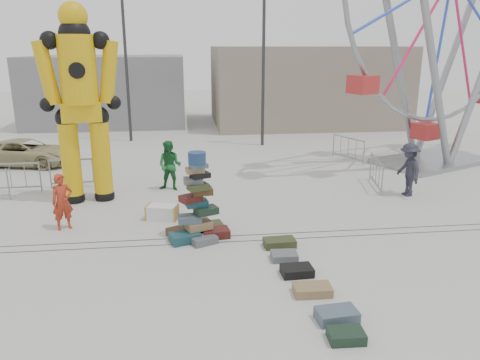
{
  "coord_description": "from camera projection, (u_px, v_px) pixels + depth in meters",
  "views": [
    {
      "loc": [
        -1.07,
        -10.92,
        5.07
      ],
      "look_at": [
        0.45,
        1.66,
        1.41
      ],
      "focal_mm": 35.0,
      "sensor_mm": 36.0,
      "label": 1
    }
  ],
  "objects": [
    {
      "name": "ground",
      "position": [
        230.0,
        251.0,
        11.94
      ],
      "size": [
        90.0,
        90.0,
        0.0
      ],
      "primitive_type": "plane",
      "color": "#9E9E99",
      "rests_on": "ground"
    },
    {
      "name": "track_line_near",
      "position": [
        228.0,
        242.0,
        12.51
      ],
      "size": [
        40.0,
        0.04,
        0.01
      ],
      "primitive_type": "cube",
      "color": "#47443F",
      "rests_on": "ground"
    },
    {
      "name": "track_line_far",
      "position": [
        227.0,
        236.0,
        12.89
      ],
      "size": [
        40.0,
        0.04,
        0.01
      ],
      "primitive_type": "cube",
      "color": "#47443F",
      "rests_on": "ground"
    },
    {
      "name": "building_right",
      "position": [
        305.0,
        85.0,
        31.13
      ],
      "size": [
        12.0,
        8.0,
        5.0
      ],
      "primitive_type": "cube",
      "color": "gray",
      "rests_on": "ground"
    },
    {
      "name": "building_left",
      "position": [
        110.0,
        89.0,
        31.62
      ],
      "size": [
        10.0,
        8.0,
        4.4
      ],
      "primitive_type": "cube",
      "color": "gray",
      "rests_on": "ground"
    },
    {
      "name": "lamp_post_right",
      "position": [
        265.0,
        57.0,
        23.45
      ],
      "size": [
        1.41,
        0.25,
        8.0
      ],
      "color": "#2D2D30",
      "rests_on": "ground"
    },
    {
      "name": "lamp_post_left",
      "position": [
        128.0,
        57.0,
        24.56
      ],
      "size": [
        1.41,
        0.25,
        8.0
      ],
      "color": "#2D2D30",
      "rests_on": "ground"
    },
    {
      "name": "suitcase_tower",
      "position": [
        198.0,
        214.0,
        12.67
      ],
      "size": [
        1.78,
        1.55,
        2.39
      ],
      "rotation": [
        0.0,
        0.0,
        0.27
      ],
      "color": "#1A464F",
      "rests_on": "ground"
    },
    {
      "name": "crash_test_dummy",
      "position": [
        81.0,
        98.0,
        14.92
      ],
      "size": [
        2.62,
        1.15,
        6.57
      ],
      "rotation": [
        0.0,
        0.0,
        0.15
      ],
      "color": "black",
      "rests_on": "ground"
    },
    {
      "name": "ferris_wheel",
      "position": [
        450.0,
        1.0,
        19.06
      ],
      "size": [
        10.95,
        5.05,
        13.83
      ],
      "rotation": [
        0.0,
        0.0,
        0.42
      ],
      "color": "gray",
      "rests_on": "ground"
    },
    {
      "name": "steamer_trunk",
      "position": [
        162.0,
        212.0,
        14.13
      ],
      "size": [
        1.02,
        0.74,
        0.43
      ],
      "primitive_type": "cube",
      "rotation": [
        0.0,
        0.0,
        -0.25
      ],
      "color": "silver",
      "rests_on": "ground"
    },
    {
      "name": "row_case_0",
      "position": [
        280.0,
        243.0,
        12.21
      ],
      "size": [
        0.84,
        0.51,
        0.21
      ],
      "primitive_type": "cube",
      "rotation": [
        0.0,
        0.0,
        0.05
      ],
      "color": "#373F1F",
      "rests_on": "ground"
    },
    {
      "name": "row_case_1",
      "position": [
        284.0,
        256.0,
        11.47
      ],
      "size": [
        0.66,
        0.51,
        0.18
      ],
      "primitive_type": "cube",
      "rotation": [
        0.0,
        0.0,
        -0.05
      ],
      "color": "#5C5E64",
      "rests_on": "ground"
    },
    {
      "name": "row_case_2",
      "position": [
        297.0,
        271.0,
        10.7
      ],
      "size": [
        0.73,
        0.53,
        0.2
      ],
      "primitive_type": "cube",
      "rotation": [
        0.0,
        0.0,
        0.04
      ],
      "color": "black",
      "rests_on": "ground"
    },
    {
      "name": "row_case_3",
      "position": [
        312.0,
        290.0,
        9.87
      ],
      "size": [
        0.81,
        0.51,
        0.2
      ],
      "primitive_type": "cube",
      "rotation": [
        0.0,
        0.0,
        -0.03
      ],
      "color": "olive",
      "rests_on": "ground"
    },
    {
      "name": "row_case_4",
      "position": [
        337.0,
        315.0,
        8.91
      ],
      "size": [
        0.82,
        0.55,
        0.23
      ],
      "primitive_type": "cube",
      "rotation": [
        0.0,
        0.0,
        0.09
      ],
      "color": "#495C69",
      "rests_on": "ground"
    },
    {
      "name": "row_case_5",
      "position": [
        346.0,
        336.0,
        8.31
      ],
      "size": [
        0.66,
        0.47,
        0.2
      ],
      "primitive_type": "cube",
      "rotation": [
        0.0,
        0.0,
        -0.04
      ],
      "color": "#1A2F21",
      "rests_on": "ground"
    },
    {
      "name": "barricade_dummy_b",
      "position": [
        11.0,
        178.0,
        16.59
      ],
      "size": [
        2.0,
        0.17,
        1.1
      ],
      "primitive_type": null,
      "rotation": [
        0.0,
        0.0,
        0.04
      ],
      "color": "gray",
      "rests_on": "ground"
    },
    {
      "name": "barricade_dummy_c",
      "position": [
        79.0,
        173.0,
        17.23
      ],
      "size": [
        2.0,
        0.22,
        1.1
      ],
      "primitive_type": null,
      "rotation": [
        0.0,
        0.0,
        0.06
      ],
      "color": "gray",
      "rests_on": "ground"
    },
    {
      "name": "barricade_wheel_front",
      "position": [
        376.0,
        173.0,
        17.15
      ],
      "size": [
        0.47,
        1.98,
        1.1
      ],
      "primitive_type": null,
      "rotation": [
        0.0,
        0.0,
        1.39
      ],
      "color": "gray",
      "rests_on": "ground"
    },
    {
      "name": "barricade_wheel_back",
      "position": [
        348.0,
        149.0,
        21.18
      ],
      "size": [
        0.87,
        1.88,
        1.1
      ],
      "primitive_type": null,
      "rotation": [
        0.0,
        0.0,
        -1.17
      ],
      "color": "gray",
      "rests_on": "ground"
    },
    {
      "name": "pedestrian_red",
      "position": [
        62.0,
        202.0,
        13.2
      ],
      "size": [
        0.71,
        0.63,
        1.63
      ],
      "primitive_type": "imported",
      "rotation": [
        0.0,
        0.0,
        0.5
      ],
      "color": "#9F2B16",
      "rests_on": "ground"
    },
    {
      "name": "pedestrian_green",
      "position": [
        170.0,
        166.0,
        16.79
      ],
      "size": [
        1.06,
        0.94,
        1.81
      ],
      "primitive_type": "imported",
      "rotation": [
        0.0,
        0.0,
        -0.34
      ],
      "color": "#175F28",
      "rests_on": "ground"
    },
    {
      "name": "pedestrian_black",
      "position": [
        70.0,
        164.0,
        16.84
      ],
      "size": [
        1.13,
        1.12,
        1.92
      ],
      "primitive_type": "imported",
      "rotation": [
        0.0,
        0.0,
        2.37
      ],
      "color": "black",
      "rests_on": "ground"
    },
    {
      "name": "pedestrian_grey",
      "position": [
        409.0,
        170.0,
        16.15
      ],
      "size": [
        0.8,
        1.26,
        1.87
      ],
      "primitive_type": "imported",
      "rotation": [
        0.0,
        0.0,
        -1.48
      ],
      "color": "#21212D",
      "rests_on": "ground"
    },
    {
      "name": "parked_suv",
      "position": [
        26.0,
        153.0,
        20.39
      ],
      "size": [
        4.36,
        2.62,
        1.13
      ],
      "primitive_type": "imported",
      "rotation": [
        0.0,
        0.0,
        1.38
      ],
      "color": "tan",
      "rests_on": "ground"
    }
  ]
}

